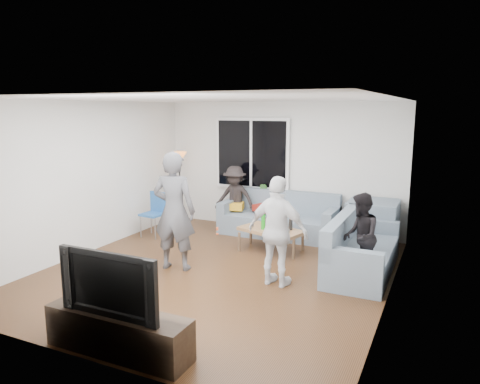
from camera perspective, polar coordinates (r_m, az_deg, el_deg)
The scene contains 30 objects.
floor at distance 7.05m, azimuth -2.84°, elevation -10.14°, with size 5.00×5.50×0.04m, color #56351C.
ceiling at distance 6.60m, azimuth -3.05°, elevation 11.83°, with size 5.00×5.50×0.04m, color white.
wall_back at distance 9.21m, azimuth 5.15°, elevation 3.20°, with size 5.00×0.04×2.60m, color silver.
wall_front at distance 4.51m, azimuth -19.72°, elevation -5.13°, with size 5.00×0.04×2.60m, color silver.
wall_left at distance 8.18m, azimuth -18.76°, elevation 1.75°, with size 0.04×5.50×2.60m, color silver.
wall_right at distance 5.97m, azimuth 18.96°, elevation -1.33°, with size 0.04×5.50×2.60m, color silver.
window_frame at distance 9.33m, azimuth 1.53°, elevation 4.88°, with size 1.62×0.06×1.47m, color white.
window_glass at distance 9.29m, azimuth 1.43°, elevation 4.86°, with size 1.50×0.02×1.35m, color black.
window_mullion at distance 9.28m, azimuth 1.41°, elevation 4.85°, with size 0.05×0.03×1.35m, color white.
radiator at distance 9.50m, azimuth 1.40°, elevation -2.61°, with size 1.30×0.12×0.62m, color silver.
potted_plant at distance 9.27m, azimuth 2.92°, elevation 0.06°, with size 0.18×0.15×0.33m, color #34692A.
vase at distance 9.43m, azimuth 0.76°, elevation -0.25°, with size 0.16×0.16×0.17m, color silver.
sofa_back_section at distance 8.86m, azimuth 4.85°, elevation -2.85°, with size 2.30×0.85×0.85m, color slate, non-canonical shape.
sofa_right_section at distance 7.12m, azimuth 15.33°, elevation -6.54°, with size 0.85×2.00×0.85m, color slate, non-canonical shape.
sofa_corner at distance 8.43m, azimuth 16.42°, elevation -3.93°, with size 0.85×0.85×0.85m, color slate.
cushion_yellow at distance 9.18m, azimuth -0.78°, elevation -1.78°, with size 0.38×0.32×0.14m, color gold.
cushion_red at distance 9.01m, azimuth 3.02°, elevation -2.04°, with size 0.36×0.30×0.13m, color maroon.
coffee_table at distance 7.95m, azimuth 3.95°, elevation -6.07°, with size 1.10×0.60×0.40m, color #A97E51.
pitcher at distance 7.95m, azimuth 3.79°, elevation -3.94°, with size 0.17×0.17×0.17m, color maroon.
side_chair at distance 8.93m, azimuth -11.00°, elevation -2.86°, with size 0.40×0.40×0.86m, color #24589D, non-canonical shape.
floor_lamp at distance 9.67m, azimuth -7.62°, elevation 0.38°, with size 0.32×0.32×1.56m, color orange, non-canonical shape.
player_left at distance 6.97m, azimuth -8.33°, elevation -2.41°, with size 0.67×0.44×1.84m, color #48484D.
player_right at distance 6.31m, azimuth 4.82°, elevation -5.03°, with size 0.91×0.38×1.56m, color silver.
spectator_right at distance 6.79m, azimuth 15.00°, elevation -5.47°, with size 0.62×0.48×1.28m, color black.
spectator_back at distance 9.20m, azimuth -0.66°, elevation -0.79°, with size 0.86×0.49×1.33m, color black.
tv_console at distance 4.97m, azimuth -15.15°, elevation -16.78°, with size 1.60×0.40×0.44m, color #302418.
television at distance 4.74m, azimuth -15.47°, elevation -10.80°, with size 1.16×0.15×0.67m, color black.
bottle_b at distance 7.83m, azimuth 2.97°, elevation -3.83°, with size 0.08×0.08×0.26m, color #1A911B.
bottle_d at distance 7.71m, azimuth 5.21°, elevation -3.99°, with size 0.07×0.07×0.28m, color orange.
bottle_e at distance 7.84m, azimuth 6.42°, elevation -4.11°, with size 0.07×0.07×0.19m, color black.
Camera 1 is at (3.10, -5.83, 2.47)m, focal length 33.68 mm.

